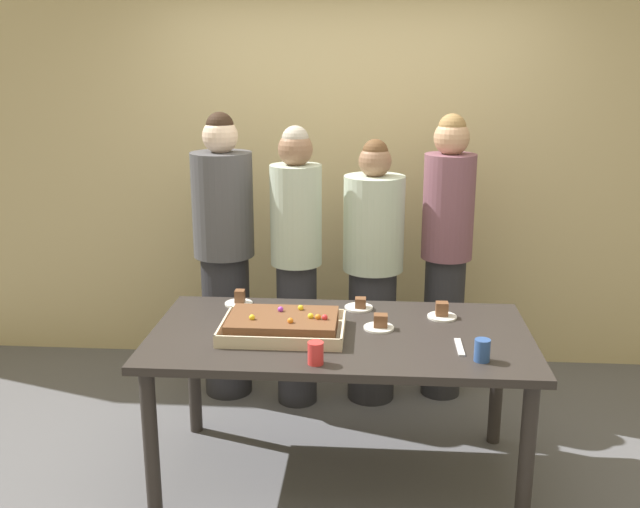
{
  "coord_description": "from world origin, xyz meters",
  "views": [
    {
      "loc": [
        0.15,
        -3.3,
        2.08
      ],
      "look_at": [
        -0.11,
        0.15,
        1.13
      ],
      "focal_mm": 40.98,
      "sensor_mm": 36.0,
      "label": 1
    }
  ],
  "objects_px": {
    "sheet_cake": "(283,325)",
    "plated_slice_near_left": "(442,313)",
    "drink_cup_nearest": "(482,350)",
    "plated_slice_far_left": "(239,300)",
    "person_far_right_suit": "(224,254)",
    "plated_slice_far_right": "(359,306)",
    "drink_cup_middle": "(316,353)",
    "person_striped_tie_right": "(296,262)",
    "party_table": "(340,349)",
    "person_serving_front": "(446,252)",
    "person_green_shirt_behind": "(373,271)",
    "cake_server_utensil": "(459,347)",
    "plated_slice_near_right": "(380,324)"
  },
  "relations": [
    {
      "from": "sheet_cake",
      "to": "person_striped_tie_right",
      "type": "distance_m",
      "value": 0.87
    },
    {
      "from": "drink_cup_middle",
      "to": "person_far_right_suit",
      "type": "bearing_deg",
      "value": 116.93
    },
    {
      "from": "party_table",
      "to": "plated_slice_far_right",
      "type": "height_order",
      "value": "plated_slice_far_right"
    },
    {
      "from": "party_table",
      "to": "person_serving_front",
      "type": "distance_m",
      "value": 1.19
    },
    {
      "from": "sheet_cake",
      "to": "person_green_shirt_behind",
      "type": "height_order",
      "value": "person_green_shirt_behind"
    },
    {
      "from": "plated_slice_near_left",
      "to": "plated_slice_far_right",
      "type": "xyz_separation_m",
      "value": [
        -0.42,
        0.1,
        -0.01
      ]
    },
    {
      "from": "sheet_cake",
      "to": "plated_slice_near_left",
      "type": "relative_size",
      "value": 3.92
    },
    {
      "from": "drink_cup_middle",
      "to": "person_green_shirt_behind",
      "type": "xyz_separation_m",
      "value": [
        0.24,
        1.29,
        -0.0
      ]
    },
    {
      "from": "sheet_cake",
      "to": "drink_cup_nearest",
      "type": "height_order",
      "value": "sheet_cake"
    },
    {
      "from": "drink_cup_nearest",
      "to": "cake_server_utensil",
      "type": "bearing_deg",
      "value": 119.58
    },
    {
      "from": "person_far_right_suit",
      "to": "sheet_cake",
      "type": "bearing_deg",
      "value": 0.03
    },
    {
      "from": "person_green_shirt_behind",
      "to": "person_striped_tie_right",
      "type": "relative_size",
      "value": 0.95
    },
    {
      "from": "person_far_right_suit",
      "to": "cake_server_utensil",
      "type": "bearing_deg",
      "value": 24.15
    },
    {
      "from": "plated_slice_near_right",
      "to": "plated_slice_far_right",
      "type": "xyz_separation_m",
      "value": [
        -0.11,
        0.28,
        -0.01
      ]
    },
    {
      "from": "plated_slice_near_right",
      "to": "person_far_right_suit",
      "type": "height_order",
      "value": "person_far_right_suit"
    },
    {
      "from": "plated_slice_far_left",
      "to": "plated_slice_far_right",
      "type": "distance_m",
      "value": 0.65
    },
    {
      "from": "plated_slice_near_left",
      "to": "person_serving_front",
      "type": "distance_m",
      "value": 0.77
    },
    {
      "from": "sheet_cake",
      "to": "person_far_right_suit",
      "type": "height_order",
      "value": "person_far_right_suit"
    },
    {
      "from": "person_serving_front",
      "to": "person_striped_tie_right",
      "type": "xyz_separation_m",
      "value": [
        -0.89,
        -0.17,
        -0.03
      ]
    },
    {
      "from": "sheet_cake",
      "to": "plated_slice_far_left",
      "type": "height_order",
      "value": "sheet_cake"
    },
    {
      "from": "plated_slice_far_left",
      "to": "person_far_right_suit",
      "type": "distance_m",
      "value": 0.59
    },
    {
      "from": "drink_cup_nearest",
      "to": "person_serving_front",
      "type": "relative_size",
      "value": 0.06
    },
    {
      "from": "drink_cup_nearest",
      "to": "cake_server_utensil",
      "type": "height_order",
      "value": "drink_cup_nearest"
    },
    {
      "from": "drink_cup_nearest",
      "to": "person_striped_tie_right",
      "type": "height_order",
      "value": "person_striped_tie_right"
    },
    {
      "from": "plated_slice_near_right",
      "to": "plated_slice_far_left",
      "type": "height_order",
      "value": "plated_slice_far_left"
    },
    {
      "from": "plated_slice_far_right",
      "to": "person_green_shirt_behind",
      "type": "height_order",
      "value": "person_green_shirt_behind"
    },
    {
      "from": "person_striped_tie_right",
      "to": "drink_cup_nearest",
      "type": "bearing_deg",
      "value": 38.0
    },
    {
      "from": "party_table",
      "to": "drink_cup_middle",
      "type": "distance_m",
      "value": 0.41
    },
    {
      "from": "person_green_shirt_behind",
      "to": "plated_slice_far_right",
      "type": "bearing_deg",
      "value": 17.24
    },
    {
      "from": "drink_cup_middle",
      "to": "person_green_shirt_behind",
      "type": "distance_m",
      "value": 1.31
    },
    {
      "from": "cake_server_utensil",
      "to": "person_green_shirt_behind",
      "type": "xyz_separation_m",
      "value": [
        -0.4,
        1.06,
        0.04
      ]
    },
    {
      "from": "plated_slice_far_left",
      "to": "person_serving_front",
      "type": "height_order",
      "value": "person_serving_front"
    },
    {
      "from": "party_table",
      "to": "cake_server_utensil",
      "type": "height_order",
      "value": "cake_server_utensil"
    },
    {
      "from": "plated_slice_near_left",
      "to": "plated_slice_near_right",
      "type": "relative_size",
      "value": 1.0
    },
    {
      "from": "drink_cup_nearest",
      "to": "drink_cup_middle",
      "type": "xyz_separation_m",
      "value": [
        -0.72,
        -0.09,
        0.0
      ]
    },
    {
      "from": "person_serving_front",
      "to": "person_far_right_suit",
      "type": "distance_m",
      "value": 1.35
    },
    {
      "from": "plated_slice_far_right",
      "to": "person_green_shirt_behind",
      "type": "xyz_separation_m",
      "value": [
        0.07,
        0.56,
        0.03
      ]
    },
    {
      "from": "person_serving_front",
      "to": "drink_cup_nearest",
      "type": "bearing_deg",
      "value": 41.6
    },
    {
      "from": "person_serving_front",
      "to": "person_far_right_suit",
      "type": "height_order",
      "value": "person_far_right_suit"
    },
    {
      "from": "sheet_cake",
      "to": "plated_slice_far_left",
      "type": "relative_size",
      "value": 3.92
    },
    {
      "from": "plated_slice_far_left",
      "to": "drink_cup_middle",
      "type": "height_order",
      "value": "drink_cup_middle"
    },
    {
      "from": "plated_slice_far_right",
      "to": "person_serving_front",
      "type": "relative_size",
      "value": 0.09
    },
    {
      "from": "plated_slice_far_left",
      "to": "person_green_shirt_behind",
      "type": "xyz_separation_m",
      "value": [
        0.72,
        0.54,
        0.02
      ]
    },
    {
      "from": "drink_cup_nearest",
      "to": "drink_cup_middle",
      "type": "distance_m",
      "value": 0.73
    },
    {
      "from": "sheet_cake",
      "to": "plated_slice_near_left",
      "type": "bearing_deg",
      "value": 20.44
    },
    {
      "from": "plated_slice_far_right",
      "to": "drink_cup_nearest",
      "type": "bearing_deg",
      "value": -49.46
    },
    {
      "from": "plated_slice_near_left",
      "to": "person_striped_tie_right",
      "type": "distance_m",
      "value": 1.0
    },
    {
      "from": "person_green_shirt_behind",
      "to": "person_far_right_suit",
      "type": "relative_size",
      "value": 0.92
    },
    {
      "from": "plated_slice_near_left",
      "to": "plated_slice_near_right",
      "type": "xyz_separation_m",
      "value": [
        -0.32,
        -0.18,
        -0.0
      ]
    },
    {
      "from": "drink_cup_middle",
      "to": "person_striped_tie_right",
      "type": "xyz_separation_m",
      "value": [
        -0.21,
        1.21,
        0.06
      ]
    }
  ]
}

